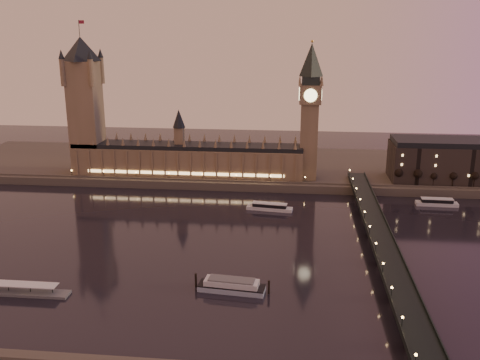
# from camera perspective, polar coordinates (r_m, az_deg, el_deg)

# --- Properties ---
(ground) EXTENTS (700.00, 700.00, 0.00)m
(ground) POSITION_cam_1_polar(r_m,az_deg,el_deg) (307.74, -2.66, -6.75)
(ground) COLOR black
(ground) RESTS_ON ground
(far_embankment) EXTENTS (560.00, 130.00, 6.00)m
(far_embankment) POSITION_cam_1_polar(r_m,az_deg,el_deg) (460.45, 4.11, 1.39)
(far_embankment) COLOR #423D35
(far_embankment) RESTS_ON ground
(palace_of_westminster) EXTENTS (180.00, 26.62, 52.00)m
(palace_of_westminster) POSITION_cam_1_polar(r_m,az_deg,el_deg) (421.45, -5.64, 2.60)
(palace_of_westminster) COLOR brown
(palace_of_westminster) RESTS_ON ground
(victoria_tower) EXTENTS (31.68, 31.68, 118.00)m
(victoria_tower) POSITION_cam_1_polar(r_m,az_deg,el_deg) (436.78, -16.24, 8.40)
(victoria_tower) COLOR brown
(victoria_tower) RESTS_ON ground
(big_ben) EXTENTS (17.68, 17.68, 104.00)m
(big_ben) POSITION_cam_1_polar(r_m,az_deg,el_deg) (405.25, 7.48, 8.08)
(big_ben) COLOR brown
(big_ben) RESTS_ON ground
(westminster_bridge) EXTENTS (13.20, 260.00, 15.30)m
(westminster_bridge) POSITION_cam_1_polar(r_m,az_deg,el_deg) (306.24, 14.64, -6.28)
(westminster_bridge) COLOR black
(westminster_bridge) RESTS_ON ground
(bare_tree_0) EXTENTS (5.20, 5.20, 10.57)m
(bare_tree_0) POSITION_cam_1_polar(r_m,az_deg,el_deg) (410.47, 16.51, 0.50)
(bare_tree_0) COLOR black
(bare_tree_0) RESTS_ON ground
(bare_tree_1) EXTENTS (5.20, 5.20, 10.57)m
(bare_tree_1) POSITION_cam_1_polar(r_m,az_deg,el_deg) (413.14, 18.32, 0.45)
(bare_tree_1) COLOR black
(bare_tree_1) RESTS_ON ground
(bare_tree_2) EXTENTS (5.20, 5.20, 10.57)m
(bare_tree_2) POSITION_cam_1_polar(r_m,az_deg,el_deg) (416.21, 20.10, 0.39)
(bare_tree_2) COLOR black
(bare_tree_2) RESTS_ON ground
(bare_tree_3) EXTENTS (5.20, 5.20, 10.57)m
(bare_tree_3) POSITION_cam_1_polar(r_m,az_deg,el_deg) (419.67, 21.85, 0.34)
(bare_tree_3) COLOR black
(bare_tree_3) RESTS_ON ground
(bare_tree_4) EXTENTS (5.20, 5.20, 10.57)m
(bare_tree_4) POSITION_cam_1_polar(r_m,az_deg,el_deg) (423.53, 23.57, 0.28)
(bare_tree_4) COLOR black
(bare_tree_4) RESTS_ON ground
(cruise_boat_a) EXTENTS (31.41, 10.68, 4.93)m
(cruise_boat_a) POSITION_cam_1_polar(r_m,az_deg,el_deg) (360.96, 3.18, -2.89)
(cruise_boat_a) COLOR silver
(cruise_boat_a) RESTS_ON ground
(cruise_boat_b) EXTENTS (28.25, 7.67, 5.19)m
(cruise_boat_b) POSITION_cam_1_polar(r_m,az_deg,el_deg) (393.75, 20.26, -2.25)
(cruise_boat_b) COLOR silver
(cruise_boat_b) RESTS_ON ground
(moored_barge) EXTENTS (35.95, 11.93, 6.62)m
(moored_barge) POSITION_cam_1_polar(r_m,az_deg,el_deg) (254.17, -0.90, -11.19)
(moored_barge) COLOR #94A6BD
(moored_barge) RESTS_ON ground
(pontoon_pier) EXTENTS (44.82, 7.47, 11.95)m
(pontoon_pier) POSITION_cam_1_polar(r_m,az_deg,el_deg) (272.10, -22.30, -10.91)
(pontoon_pier) COLOR #595B5E
(pontoon_pier) RESTS_ON ground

